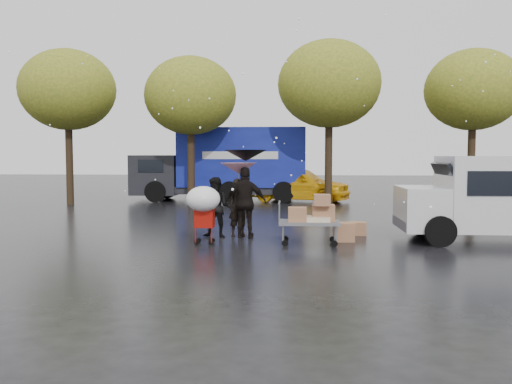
# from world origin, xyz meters

# --- Properties ---
(ground) EXTENTS (90.00, 90.00, 0.00)m
(ground) POSITION_xyz_m (0.00, 0.00, 0.00)
(ground) COLOR black
(ground) RESTS_ON ground
(person_pink) EXTENTS (0.68, 0.58, 1.58)m
(person_pink) POSITION_xyz_m (-0.47, 1.18, 0.79)
(person_pink) COLOR black
(person_pink) RESTS_ON ground
(person_middle) EXTENTS (0.86, 0.71, 1.63)m
(person_middle) POSITION_xyz_m (-1.04, 0.90, 0.82)
(person_middle) COLOR black
(person_middle) RESTS_ON ground
(person_black) EXTENTS (1.14, 0.51, 1.91)m
(person_black) POSITION_xyz_m (-0.25, 0.86, 0.95)
(person_black) COLOR black
(person_black) RESTS_ON ground
(umbrella_pink) EXTENTS (1.00, 1.00, 2.01)m
(umbrella_pink) POSITION_xyz_m (-0.47, 1.18, 1.86)
(umbrella_pink) COLOR #4C4C4C
(umbrella_pink) RESTS_ON ground
(umbrella_black) EXTENTS (1.13, 1.13, 2.36)m
(umbrella_black) POSITION_xyz_m (-0.25, 0.86, 2.21)
(umbrella_black) COLOR #4C4C4C
(umbrella_black) RESTS_ON ground
(vendor_cart) EXTENTS (1.52, 0.80, 1.27)m
(vendor_cart) POSITION_xyz_m (1.51, -0.09, 0.73)
(vendor_cart) COLOR slate
(vendor_cart) RESTS_ON ground
(shopping_cart) EXTENTS (0.84, 0.84, 1.46)m
(shopping_cart) POSITION_xyz_m (-1.19, -0.34, 1.06)
(shopping_cart) COLOR #9F1009
(shopping_cart) RESTS_ON ground
(white_van) EXTENTS (4.91, 2.18, 2.20)m
(white_van) POSITION_xyz_m (6.41, 0.78, 1.16)
(white_van) COLOR silver
(white_van) RESTS_ON ground
(blue_truck) EXTENTS (8.30, 2.60, 3.50)m
(blue_truck) POSITION_xyz_m (-2.30, 12.51, 1.76)
(blue_truck) COLOR navy
(blue_truck) RESTS_ON ground
(box_ground_near) EXTENTS (0.55, 0.44, 0.48)m
(box_ground_near) POSITION_xyz_m (2.33, 0.48, 0.24)
(box_ground_near) COLOR brown
(box_ground_near) RESTS_ON ground
(box_ground_far) EXTENTS (0.51, 0.42, 0.37)m
(box_ground_far) POSITION_xyz_m (2.82, 1.59, 0.18)
(box_ground_far) COLOR brown
(box_ground_far) RESTS_ON ground
(yellow_taxi) EXTENTS (5.32, 3.51, 1.68)m
(yellow_taxi) POSITION_xyz_m (1.19, 12.05, 0.84)
(yellow_taxi) COLOR #F4AF0C
(yellow_taxi) RESTS_ON ground
(tree_row) EXTENTS (21.60, 4.40, 7.12)m
(tree_row) POSITION_xyz_m (-0.47, 10.00, 5.02)
(tree_row) COLOR black
(tree_row) RESTS_ON ground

